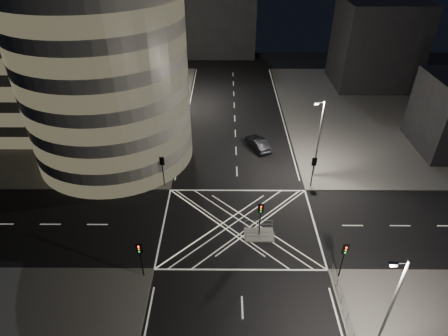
{
  "coord_description": "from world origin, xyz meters",
  "views": [
    {
      "loc": [
        -1.41,
        -29.29,
        27.18
      ],
      "look_at": [
        -1.62,
        6.32,
        3.0
      ],
      "focal_mm": 30.0,
      "sensor_mm": 36.0,
      "label": 1
    }
  ],
  "objects_px": {
    "traffic_signal_island": "(260,214)",
    "street_lamp_left_far": "(177,74)",
    "traffic_signal_fl": "(162,166)",
    "traffic_signal_nr": "(344,255)",
    "street_lamp_right_near": "(389,309)",
    "central_island": "(259,235)",
    "street_lamp_left_near": "(161,125)",
    "street_lamp_right_far": "(318,138)",
    "traffic_signal_nl": "(140,254)",
    "traffic_signal_fr": "(314,167)",
    "sedan": "(258,143)"
  },
  "relations": [
    {
      "from": "central_island",
      "to": "sedan",
      "type": "relative_size",
      "value": 0.61
    },
    {
      "from": "street_lamp_left_near",
      "to": "street_lamp_right_near",
      "type": "distance_m",
      "value": 32.13
    },
    {
      "from": "street_lamp_right_near",
      "to": "central_island",
      "type": "bearing_deg",
      "value": 120.75
    },
    {
      "from": "traffic_signal_island",
      "to": "street_lamp_right_far",
      "type": "bearing_deg",
      "value": 54.7
    },
    {
      "from": "traffic_signal_nl",
      "to": "street_lamp_left_near",
      "type": "distance_m",
      "value": 18.99
    },
    {
      "from": "traffic_signal_nl",
      "to": "street_lamp_left_far",
      "type": "bearing_deg",
      "value": 90.99
    },
    {
      "from": "central_island",
      "to": "street_lamp_right_far",
      "type": "distance_m",
      "value": 13.98
    },
    {
      "from": "street_lamp_left_near",
      "to": "street_lamp_right_far",
      "type": "bearing_deg",
      "value": -9.03
    },
    {
      "from": "central_island",
      "to": "traffic_signal_fr",
      "type": "xyz_separation_m",
      "value": [
        6.8,
        8.3,
        2.84
      ]
    },
    {
      "from": "street_lamp_right_near",
      "to": "traffic_signal_nr",
      "type": "bearing_deg",
      "value": 95.04
    },
    {
      "from": "street_lamp_left_near",
      "to": "sedan",
      "type": "relative_size",
      "value": 2.02
    },
    {
      "from": "sedan",
      "to": "street_lamp_right_near",
      "type": "bearing_deg",
      "value": 78.57
    },
    {
      "from": "traffic_signal_nl",
      "to": "traffic_signal_fr",
      "type": "xyz_separation_m",
      "value": [
        17.6,
        13.6,
        0.0
      ]
    },
    {
      "from": "street_lamp_right_near",
      "to": "sedan",
      "type": "bearing_deg",
      "value": 102.16
    },
    {
      "from": "street_lamp_left_near",
      "to": "traffic_signal_nr",
      "type": "bearing_deg",
      "value": -45.87
    },
    {
      "from": "central_island",
      "to": "traffic_signal_fl",
      "type": "height_order",
      "value": "traffic_signal_fl"
    },
    {
      "from": "traffic_signal_fl",
      "to": "traffic_signal_nr",
      "type": "relative_size",
      "value": 1.0
    },
    {
      "from": "traffic_signal_island",
      "to": "traffic_signal_nr",
      "type": "bearing_deg",
      "value": -37.93
    },
    {
      "from": "traffic_signal_nr",
      "to": "street_lamp_left_far",
      "type": "bearing_deg",
      "value": 116.36
    },
    {
      "from": "traffic_signal_nr",
      "to": "street_lamp_left_near",
      "type": "xyz_separation_m",
      "value": [
        -18.24,
        18.8,
        2.63
      ]
    },
    {
      "from": "traffic_signal_nr",
      "to": "traffic_signal_island",
      "type": "xyz_separation_m",
      "value": [
        -6.8,
        5.3,
        0.0
      ]
    },
    {
      "from": "traffic_signal_fl",
      "to": "traffic_signal_nr",
      "type": "distance_m",
      "value": 22.24
    },
    {
      "from": "traffic_signal_nl",
      "to": "sedan",
      "type": "xyz_separation_m",
      "value": [
        11.84,
        22.47,
        -2.1
      ]
    },
    {
      "from": "traffic_signal_nr",
      "to": "central_island",
      "type": "bearing_deg",
      "value": 142.07
    },
    {
      "from": "traffic_signal_nl",
      "to": "central_island",
      "type": "bearing_deg",
      "value": 26.14
    },
    {
      "from": "traffic_signal_nl",
      "to": "street_lamp_right_near",
      "type": "distance_m",
      "value": 19.78
    },
    {
      "from": "traffic_signal_fr",
      "to": "traffic_signal_nl",
      "type": "bearing_deg",
      "value": -142.31
    },
    {
      "from": "street_lamp_left_far",
      "to": "street_lamp_right_near",
      "type": "distance_m",
      "value": 47.88
    },
    {
      "from": "traffic_signal_nl",
      "to": "street_lamp_right_far",
      "type": "relative_size",
      "value": 0.4
    },
    {
      "from": "central_island",
      "to": "sedan",
      "type": "height_order",
      "value": "sedan"
    },
    {
      "from": "traffic_signal_nl",
      "to": "traffic_signal_island",
      "type": "distance_m",
      "value": 12.03
    },
    {
      "from": "traffic_signal_nr",
      "to": "traffic_signal_island",
      "type": "height_order",
      "value": "same"
    },
    {
      "from": "street_lamp_right_near",
      "to": "traffic_signal_island",
      "type": "bearing_deg",
      "value": 120.75
    },
    {
      "from": "central_island",
      "to": "street_lamp_left_near",
      "type": "xyz_separation_m",
      "value": [
        -11.44,
        13.5,
        5.47
      ]
    },
    {
      "from": "street_lamp_right_near",
      "to": "street_lamp_left_near",
      "type": "bearing_deg",
      "value": 125.97
    },
    {
      "from": "traffic_signal_nl",
      "to": "street_lamp_left_near",
      "type": "relative_size",
      "value": 0.4
    },
    {
      "from": "traffic_signal_fl",
      "to": "traffic_signal_fr",
      "type": "height_order",
      "value": "same"
    },
    {
      "from": "street_lamp_left_near",
      "to": "street_lamp_right_near",
      "type": "relative_size",
      "value": 1.0
    },
    {
      "from": "traffic_signal_island",
      "to": "traffic_signal_fl",
      "type": "bearing_deg",
      "value": 142.46
    },
    {
      "from": "traffic_signal_nl",
      "to": "traffic_signal_nr",
      "type": "bearing_deg",
      "value": 0.0
    },
    {
      "from": "traffic_signal_island",
      "to": "street_lamp_left_far",
      "type": "bearing_deg",
      "value": 109.95
    },
    {
      "from": "central_island",
      "to": "street_lamp_left_near",
      "type": "bearing_deg",
      "value": 130.27
    },
    {
      "from": "traffic_signal_nr",
      "to": "street_lamp_left_near",
      "type": "bearing_deg",
      "value": 134.13
    },
    {
      "from": "central_island",
      "to": "street_lamp_right_near",
      "type": "bearing_deg",
      "value": -59.25
    },
    {
      "from": "traffic_signal_nl",
      "to": "street_lamp_right_far",
      "type": "distance_m",
      "value": 24.27
    },
    {
      "from": "street_lamp_left_far",
      "to": "street_lamp_right_far",
      "type": "bearing_deg",
      "value": -48.06
    },
    {
      "from": "street_lamp_left_far",
      "to": "street_lamp_right_near",
      "type": "relative_size",
      "value": 1.0
    },
    {
      "from": "traffic_signal_fl",
      "to": "street_lamp_left_near",
      "type": "height_order",
      "value": "street_lamp_left_near"
    },
    {
      "from": "street_lamp_left_near",
      "to": "sedan",
      "type": "xyz_separation_m",
      "value": [
        12.48,
        3.67,
        -4.72
      ]
    },
    {
      "from": "street_lamp_left_near",
      "to": "street_lamp_left_far",
      "type": "bearing_deg",
      "value": 90.0
    }
  ]
}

